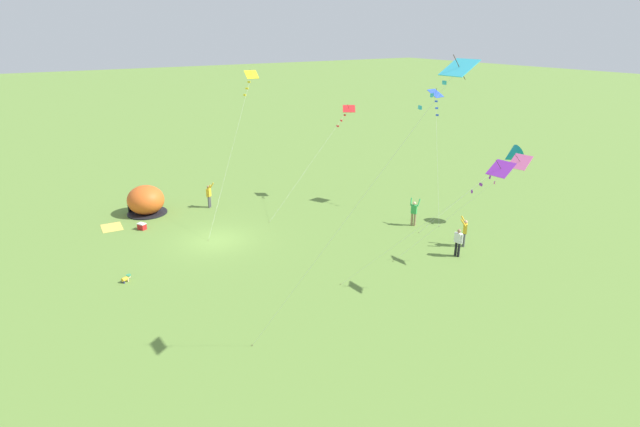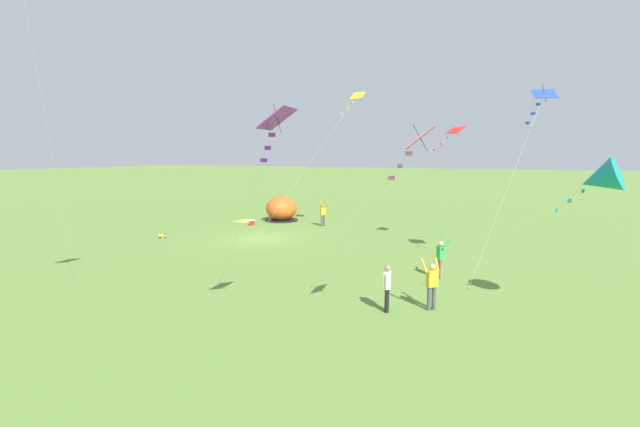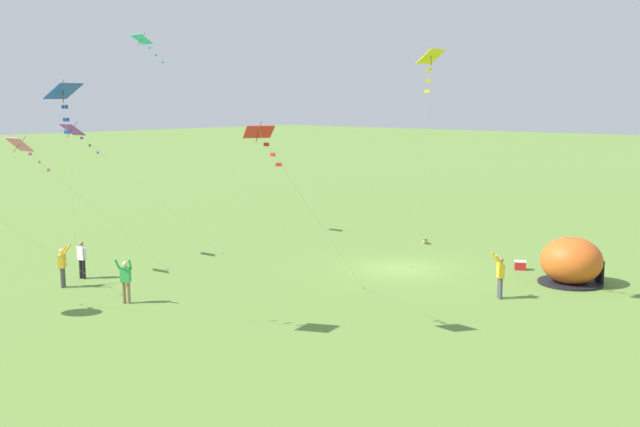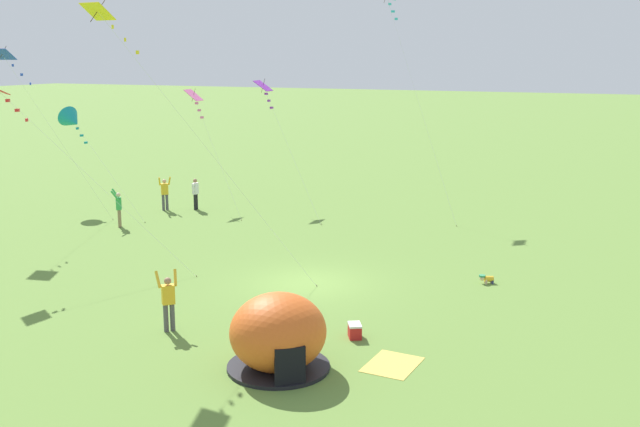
# 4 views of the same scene
# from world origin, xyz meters

# --- Properties ---
(ground_plane) EXTENTS (300.00, 300.00, 0.00)m
(ground_plane) POSITION_xyz_m (0.00, 0.00, 0.00)
(ground_plane) COLOR olive
(popup_tent) EXTENTS (2.81, 2.81, 2.10)m
(popup_tent) POSITION_xyz_m (-7.36, -2.47, 1.00)
(popup_tent) COLOR #D8591E
(popup_tent) RESTS_ON ground
(picnic_blanket) EXTENTS (1.78, 1.41, 0.01)m
(picnic_blanket) POSITION_xyz_m (-5.88, -5.22, 0.01)
(picnic_blanket) COLOR gold
(picnic_blanket) RESTS_ON ground
(cooler_box) EXTENTS (0.64, 0.58, 0.44)m
(cooler_box) POSITION_xyz_m (-4.41, -3.55, 0.22)
(cooler_box) COLOR red
(cooler_box) RESTS_ON ground
(toddler_crawling) EXTENTS (0.40, 0.55, 0.32)m
(toddler_crawling) POSITION_xyz_m (2.66, -6.11, 0.18)
(toddler_crawling) COLOR gold
(toddler_crawling) RESTS_ON ground
(person_with_toddler) EXTENTS (0.58, 0.30, 1.72)m
(person_with_toddler) POSITION_xyz_m (9.87, 11.24, 0.96)
(person_with_toddler) COLOR black
(person_with_toddler) RESTS_ON ground
(person_arms_raised) EXTENTS (0.72, 0.67, 1.89)m
(person_arms_raised) POSITION_xyz_m (4.77, 12.39, 1.00)
(person_arms_raised) COLOR #8C7251
(person_arms_raised) RESTS_ON ground
(person_flying_kite) EXTENTS (0.69, 0.71, 1.89)m
(person_flying_kite) POSITION_xyz_m (9.05, 12.67, 1.00)
(person_flying_kite) COLOR #4C4C51
(person_flying_kite) RESTS_ON ground
(person_far_back) EXTENTS (0.70, 0.70, 1.89)m
(person_far_back) POSITION_xyz_m (-6.17, 1.89, 1.00)
(person_far_back) COLOR #4C4C51
(person_far_back) RESTS_ON ground
(kite_yellow) EXTENTS (4.90, 6.09, 10.04)m
(kite_yellow) POSITION_xyz_m (-4.52, 4.93, 9.34)
(kite_yellow) COLOR silver
(kite_yellow) RESTS_ON ground
(kite_purple) EXTENTS (5.30, 6.13, 7.03)m
(kite_purple) POSITION_xyz_m (13.70, 8.89, 6.42)
(kite_purple) COLOR silver
(kite_purple) RESTS_ON ground
(kite_blue) EXTENTS (4.43, 3.15, 8.74)m
(kite_blue) POSITION_xyz_m (2.17, 16.21, 8.11)
(kite_blue) COLOR silver
(kite_blue) RESTS_ON ground
(kite_red) EXTENTS (2.19, 8.39, 7.41)m
(kite_red) POSITION_xyz_m (-2.48, 11.76, 6.80)
(kite_red) COLOR silver
(kite_red) RESTS_ON ground
(kite_teal) EXTENTS (2.72, 6.82, 5.58)m
(kite_teal) POSITION_xyz_m (7.93, 17.73, 4.82)
(kite_teal) COLOR silver
(kite_teal) RESTS_ON ground
(kite_pink) EXTENTS (4.37, 5.59, 6.48)m
(kite_pink) POSITION_xyz_m (12.11, 12.51, 5.90)
(kite_pink) COLOR silver
(kite_pink) RESTS_ON ground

